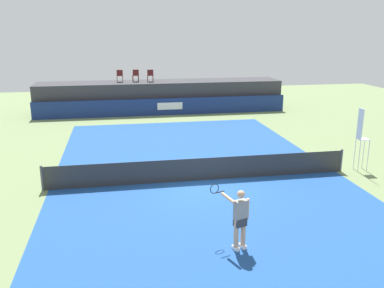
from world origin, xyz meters
The scene contains 13 objects.
ground_plane centered at (0.00, 3.00, 0.00)m, with size 48.00×48.00×0.00m, color #6B7F51.
court_inner centered at (0.00, 0.00, 0.00)m, with size 12.00×22.00×0.00m, color #1C478C.
sponsor_wall centered at (0.00, 13.50, 0.60)m, with size 18.00×0.22×1.20m.
spectator_platform centered at (0.00, 15.30, 1.10)m, with size 18.00×2.80×2.20m, color #38383D.
spectator_chair_far_left centered at (-2.95, 15.46, 2.69)m, with size 0.44×0.44×0.89m.
spectator_chair_left centered at (-1.79, 15.45, 2.69)m, with size 0.46×0.46×0.89m.
spectator_chair_center centered at (-0.74, 15.22, 2.69)m, with size 0.45×0.45×0.89m.
umpire_chair centered at (7.02, 0.01, 1.59)m, with size 0.47×0.47×2.76m.
tennis_net centered at (0.00, 0.00, 0.47)m, with size 12.40×0.02×0.95m, color #2D2D2D.
net_post_near centered at (-6.20, 0.00, 0.50)m, with size 0.10×0.10×1.00m, color #4C4C51.
net_post_far centered at (6.20, 0.00, 0.50)m, with size 0.10×0.10×1.00m, color #4C4C51.
tennis_player centered at (-0.04, -5.57, 0.96)m, with size 0.96×1.09×1.77m.
tennis_ball centered at (0.55, -3.19, 0.04)m, with size 0.07×0.07×0.07m, color #D8EA33.
Camera 1 is at (-3.23, -15.77, 6.04)m, focal length 39.04 mm.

